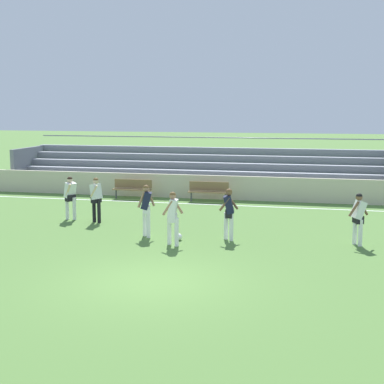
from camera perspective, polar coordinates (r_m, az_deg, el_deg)
The scene contains 13 objects.
ground_plane at distance 13.99m, azimuth -4.02°, elevation -8.98°, with size 160.00×160.00×0.00m, color #517A38.
field_line_sideline at distance 24.49m, azimuth 3.49°, elevation -1.34°, with size 44.00×0.12×0.01m, color white.
sideline_wall at distance 25.88m, azimuth 4.05°, elevation 0.42°, with size 48.00×0.16×1.10m, color beige.
bleacher_stand at distance 28.63m, azimuth 0.55°, elevation 2.36°, with size 18.93×3.74×2.63m.
bench_centre_sideline at distance 26.19m, azimuth -6.03°, elevation 0.48°, with size 1.80×0.40×0.90m.
bench_far_left at distance 25.26m, azimuth 1.69°, elevation 0.23°, with size 1.80×0.40×0.90m.
player_white_wide_left at distance 17.24m, azimuth -1.95°, elevation -2.20°, with size 0.58×0.45×1.67m.
player_dark_dropping_back at distance 18.41m, azimuth -4.64°, elevation -1.41°, with size 0.51×0.46×1.72m.
player_white_pressing_high at distance 17.99m, azimuth 16.47°, elevation -2.21°, with size 0.64×0.50×1.62m.
player_white_wide_right at distance 20.97m, azimuth -9.67°, elevation -0.39°, with size 0.42×0.57×1.66m.
player_dark_trailing_run at distance 17.96m, azimuth 3.74°, elevation -1.79°, with size 0.58×0.46×1.66m.
player_white_challenging at distance 21.69m, azimuth -12.20°, elevation -0.21°, with size 0.49×0.64×1.64m.
soccer_ball at distance 18.07m, azimuth -1.35°, elevation -4.55°, with size 0.22×0.22×0.22m, color white.
Camera 1 is at (3.91, -12.76, 4.22)m, focal length 52.75 mm.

